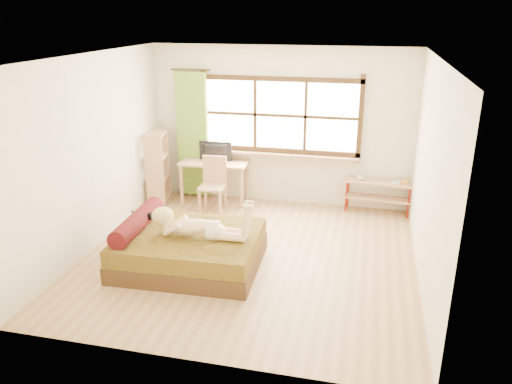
% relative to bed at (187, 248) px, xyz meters
% --- Properties ---
extents(floor, '(4.50, 4.50, 0.00)m').
position_rel_bed_xyz_m(floor, '(0.76, 0.40, -0.25)').
color(floor, '#9E754C').
rests_on(floor, ground).
extents(ceiling, '(4.50, 4.50, 0.00)m').
position_rel_bed_xyz_m(ceiling, '(0.76, 0.40, 2.45)').
color(ceiling, white).
rests_on(ceiling, wall_back).
extents(wall_back, '(4.50, 0.00, 4.50)m').
position_rel_bed_xyz_m(wall_back, '(0.76, 2.65, 1.10)').
color(wall_back, silver).
rests_on(wall_back, floor).
extents(wall_front, '(4.50, 0.00, 4.50)m').
position_rel_bed_xyz_m(wall_front, '(0.76, -1.85, 1.10)').
color(wall_front, silver).
rests_on(wall_front, floor).
extents(wall_left, '(0.00, 4.50, 4.50)m').
position_rel_bed_xyz_m(wall_left, '(-1.49, 0.40, 1.10)').
color(wall_left, silver).
rests_on(wall_left, floor).
extents(wall_right, '(0.00, 4.50, 4.50)m').
position_rel_bed_xyz_m(wall_right, '(3.01, 0.40, 1.10)').
color(wall_right, silver).
rests_on(wall_right, floor).
extents(window, '(2.80, 0.16, 1.46)m').
position_rel_bed_xyz_m(window, '(0.76, 2.62, 1.26)').
color(window, '#FFEDBF').
rests_on(window, wall_back).
extents(curtain, '(0.55, 0.10, 2.20)m').
position_rel_bed_xyz_m(curtain, '(-0.79, 2.53, 0.90)').
color(curtain, olive).
rests_on(curtain, wall_back).
extents(bed, '(1.89, 1.54, 0.70)m').
position_rel_bed_xyz_m(bed, '(0.00, 0.00, 0.00)').
color(bed, '#361D10').
rests_on(bed, floor).
extents(woman, '(1.30, 0.41, 0.55)m').
position_rel_bed_xyz_m(woman, '(0.20, -0.05, 0.49)').
color(woman, beige).
rests_on(woman, bed).
extents(kitten, '(0.28, 0.12, 0.22)m').
position_rel_bed_xyz_m(kitten, '(-0.67, 0.10, 0.32)').
color(kitten, black).
rests_on(kitten, bed).
extents(desk, '(1.20, 0.57, 0.74)m').
position_rel_bed_xyz_m(desk, '(-0.35, 2.35, 0.39)').
color(desk, '#A67D5A').
rests_on(desk, floor).
extents(monitor, '(0.58, 0.09, 0.34)m').
position_rel_bed_xyz_m(monitor, '(-0.35, 2.40, 0.66)').
color(monitor, black).
rests_on(monitor, desk).
extents(chair, '(0.42, 0.42, 0.92)m').
position_rel_bed_xyz_m(chair, '(-0.25, 1.99, 0.26)').
color(chair, '#A67D5A').
rests_on(chair, floor).
extents(pipe_shelf, '(1.13, 0.36, 0.63)m').
position_rel_bed_xyz_m(pipe_shelf, '(2.49, 2.47, 0.16)').
color(pipe_shelf, '#A67D5A').
rests_on(pipe_shelf, floor).
extents(cup, '(0.13, 0.13, 0.10)m').
position_rel_bed_xyz_m(cup, '(2.18, 2.47, 0.35)').
color(cup, gray).
rests_on(cup, pipe_shelf).
extents(book, '(0.16, 0.21, 0.02)m').
position_rel_bed_xyz_m(book, '(2.68, 2.47, 0.31)').
color(book, gray).
rests_on(book, pipe_shelf).
extents(bookshelf, '(0.41, 0.60, 1.27)m').
position_rel_bed_xyz_m(bookshelf, '(-1.32, 2.13, 0.39)').
color(bookshelf, '#A67D5A').
rests_on(bookshelf, floor).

